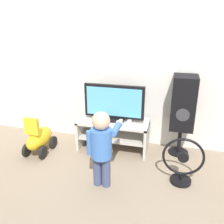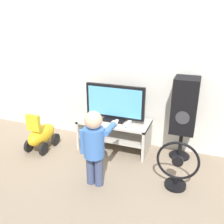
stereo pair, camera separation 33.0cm
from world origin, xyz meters
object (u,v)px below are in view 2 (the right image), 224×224
(speaker_tower, at_px, (185,107))
(floor_fan, at_px, (177,167))
(television, at_px, (115,103))
(remote_primary, at_px, (87,119))
(ride_on_toy, at_px, (41,135))
(child, at_px, (95,143))
(game_console, at_px, (128,124))

(speaker_tower, bearing_deg, floor_fan, -87.21)
(television, bearing_deg, floor_fan, -32.49)
(remote_primary, relative_size, floor_fan, 0.24)
(speaker_tower, distance_m, ride_on_toy, 1.98)
(child, bearing_deg, ride_on_toy, 156.09)
(television, distance_m, remote_primary, 0.46)
(remote_primary, bearing_deg, television, 21.00)
(game_console, bearing_deg, television, 151.69)
(television, relative_size, game_console, 4.18)
(floor_fan, bearing_deg, ride_on_toy, 173.88)
(speaker_tower, distance_m, floor_fan, 0.81)
(game_console, height_order, ride_on_toy, ride_on_toy)
(game_console, distance_m, child, 0.75)
(game_console, distance_m, floor_fan, 0.87)
(television, bearing_deg, game_console, -28.31)
(ride_on_toy, bearing_deg, floor_fan, -6.12)
(child, xyz_separation_m, ride_on_toy, (-1.04, 0.46, -0.31))
(game_console, bearing_deg, remote_primary, -178.37)
(floor_fan, height_order, ride_on_toy, ride_on_toy)
(speaker_tower, xyz_separation_m, floor_fan, (0.03, -0.67, -0.46))
(game_console, distance_m, remote_primary, 0.60)
(television, distance_m, child, 0.87)
(television, relative_size, floor_fan, 1.47)
(speaker_tower, height_order, floor_fan, speaker_tower)
(television, relative_size, ride_on_toy, 1.45)
(child, height_order, ride_on_toy, child)
(television, height_order, speaker_tower, speaker_tower)
(child, bearing_deg, game_console, 78.59)
(remote_primary, height_order, floor_fan, floor_fan)
(television, xyz_separation_m, ride_on_toy, (-0.96, -0.39, -0.46))
(child, relative_size, ride_on_toy, 1.55)
(speaker_tower, xyz_separation_m, ride_on_toy, (-1.86, -0.47, -0.50))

